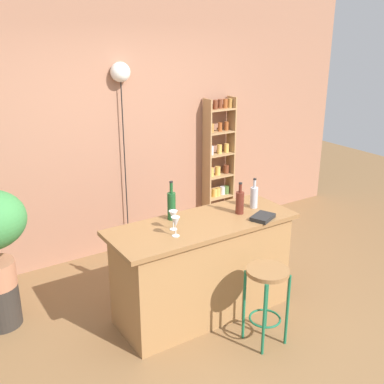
{
  "coord_description": "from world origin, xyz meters",
  "views": [
    {
      "loc": [
        -2.06,
        -2.74,
        2.48
      ],
      "look_at": [
        0.05,
        0.55,
        1.08
      ],
      "focal_mm": 43.92,
      "sensor_mm": 36.0,
      "label": 1
    }
  ],
  "objects_px": {
    "bottle_olive_oil": "(254,197)",
    "wine_glass_left": "(176,222)",
    "bottle_vinegar": "(172,205)",
    "wine_glass_center": "(173,216)",
    "bottle_sauce_amber": "(240,202)",
    "plant_stool": "(1,305)",
    "bar_stool": "(267,288)",
    "pendant_globe_light": "(121,75)",
    "cookbook": "(263,217)",
    "spice_shelf": "(219,164)"
  },
  "relations": [
    {
      "from": "bottle_olive_oil",
      "to": "wine_glass_left",
      "type": "xyz_separation_m",
      "value": [
        -0.92,
        -0.14,
        0.01
      ]
    },
    {
      "from": "bottle_vinegar",
      "to": "wine_glass_center",
      "type": "xyz_separation_m",
      "value": [
        -0.1,
        -0.19,
        -0.01
      ]
    },
    {
      "from": "bottle_sauce_amber",
      "to": "wine_glass_center",
      "type": "bearing_deg",
      "value": 178.34
    },
    {
      "from": "bottle_olive_oil",
      "to": "bottle_vinegar",
      "type": "distance_m",
      "value": 0.79
    },
    {
      "from": "plant_stool",
      "to": "wine_glass_left",
      "type": "height_order",
      "value": "wine_glass_left"
    },
    {
      "from": "bar_stool",
      "to": "bottle_vinegar",
      "type": "bearing_deg",
      "value": 115.39
    },
    {
      "from": "bottle_sauce_amber",
      "to": "pendant_globe_light",
      "type": "bearing_deg",
      "value": 103.72
    },
    {
      "from": "pendant_globe_light",
      "to": "wine_glass_center",
      "type": "bearing_deg",
      "value": -100.76
    },
    {
      "from": "plant_stool",
      "to": "wine_glass_left",
      "type": "distance_m",
      "value": 1.73
    },
    {
      "from": "bar_stool",
      "to": "bottle_vinegar",
      "type": "relative_size",
      "value": 1.93
    },
    {
      "from": "bar_stool",
      "to": "bottle_sauce_amber",
      "type": "relative_size",
      "value": 2.31
    },
    {
      "from": "cookbook",
      "to": "bottle_olive_oil",
      "type": "bearing_deg",
      "value": 43.06
    },
    {
      "from": "pendant_globe_light",
      "to": "bottle_vinegar",
      "type": "bearing_deg",
      "value": -98.25
    },
    {
      "from": "cookbook",
      "to": "bottle_sauce_amber",
      "type": "bearing_deg",
      "value": 88.77
    },
    {
      "from": "plant_stool",
      "to": "bar_stool",
      "type": "bearing_deg",
      "value": -38.52
    },
    {
      "from": "spice_shelf",
      "to": "bottle_sauce_amber",
      "type": "xyz_separation_m",
      "value": [
        -0.86,
        -1.51,
        0.17
      ]
    },
    {
      "from": "spice_shelf",
      "to": "plant_stool",
      "type": "distance_m",
      "value": 2.97
    },
    {
      "from": "wine_glass_left",
      "to": "bottle_sauce_amber",
      "type": "bearing_deg",
      "value": 7.8
    },
    {
      "from": "plant_stool",
      "to": "wine_glass_left",
      "type": "relative_size",
      "value": 2.34
    },
    {
      "from": "pendant_globe_light",
      "to": "bottle_olive_oil",
      "type": "bearing_deg",
      "value": -69.11
    },
    {
      "from": "plant_stool",
      "to": "bottle_sauce_amber",
      "type": "bearing_deg",
      "value": -22.31
    },
    {
      "from": "spice_shelf",
      "to": "pendant_globe_light",
      "type": "distance_m",
      "value": 1.69
    },
    {
      "from": "spice_shelf",
      "to": "pendant_globe_light",
      "type": "relative_size",
      "value": 0.78
    },
    {
      "from": "bar_stool",
      "to": "wine_glass_center",
      "type": "distance_m",
      "value": 0.94
    },
    {
      "from": "spice_shelf",
      "to": "bottle_vinegar",
      "type": "height_order",
      "value": "spice_shelf"
    },
    {
      "from": "bar_stool",
      "to": "cookbook",
      "type": "relative_size",
      "value": 3.18
    },
    {
      "from": "bar_stool",
      "to": "bottle_sauce_amber",
      "type": "height_order",
      "value": "bottle_sauce_amber"
    },
    {
      "from": "bottle_sauce_amber",
      "to": "bottle_olive_oil",
      "type": "xyz_separation_m",
      "value": [
        0.2,
        0.04,
        -0.0
      ]
    },
    {
      "from": "pendant_globe_light",
      "to": "bar_stool",
      "type": "bearing_deg",
      "value": -84.85
    },
    {
      "from": "bottle_vinegar",
      "to": "wine_glass_left",
      "type": "height_order",
      "value": "bottle_vinegar"
    },
    {
      "from": "bottle_vinegar",
      "to": "wine_glass_center",
      "type": "distance_m",
      "value": 0.22
    },
    {
      "from": "bar_stool",
      "to": "pendant_globe_light",
      "type": "xyz_separation_m",
      "value": [
        -0.19,
        2.16,
        1.48
      ]
    },
    {
      "from": "bottle_sauce_amber",
      "to": "wine_glass_center",
      "type": "relative_size",
      "value": 1.76
    },
    {
      "from": "wine_glass_center",
      "to": "pendant_globe_light",
      "type": "bearing_deg",
      "value": 79.24
    },
    {
      "from": "wine_glass_left",
      "to": "wine_glass_center",
      "type": "xyz_separation_m",
      "value": [
        0.05,
        0.12,
        0.0
      ]
    },
    {
      "from": "bottle_olive_oil",
      "to": "cookbook",
      "type": "bearing_deg",
      "value": -113.32
    },
    {
      "from": "plant_stool",
      "to": "cookbook",
      "type": "distance_m",
      "value": 2.39
    },
    {
      "from": "bar_stool",
      "to": "wine_glass_center",
      "type": "xyz_separation_m",
      "value": [
        -0.49,
        0.63,
        0.51
      ]
    },
    {
      "from": "bar_stool",
      "to": "bottle_olive_oil",
      "type": "height_order",
      "value": "bottle_olive_oil"
    },
    {
      "from": "wine_glass_center",
      "to": "pendant_globe_light",
      "type": "relative_size",
      "value": 0.08
    },
    {
      "from": "bottle_sauce_amber",
      "to": "pendant_globe_light",
      "type": "xyz_separation_m",
      "value": [
        -0.38,
        1.55,
        0.98
      ]
    },
    {
      "from": "spice_shelf",
      "to": "bottle_vinegar",
      "type": "xyz_separation_m",
      "value": [
        -1.43,
        -1.29,
        0.19
      ]
    },
    {
      "from": "bottle_olive_oil",
      "to": "wine_glass_left",
      "type": "relative_size",
      "value": 1.71
    },
    {
      "from": "spice_shelf",
      "to": "bottle_sauce_amber",
      "type": "bearing_deg",
      "value": -119.77
    },
    {
      "from": "bar_stool",
      "to": "spice_shelf",
      "type": "distance_m",
      "value": 2.38
    },
    {
      "from": "plant_stool",
      "to": "cookbook",
      "type": "bearing_deg",
      "value": -26.42
    },
    {
      "from": "bar_stool",
      "to": "bottle_olive_oil",
      "type": "distance_m",
      "value": 0.9
    },
    {
      "from": "plant_stool",
      "to": "bottle_olive_oil",
      "type": "relative_size",
      "value": 1.37
    },
    {
      "from": "plant_stool",
      "to": "pendant_globe_light",
      "type": "bearing_deg",
      "value": 25.5
    },
    {
      "from": "bottle_vinegar",
      "to": "cookbook",
      "type": "distance_m",
      "value": 0.79
    }
  ]
}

